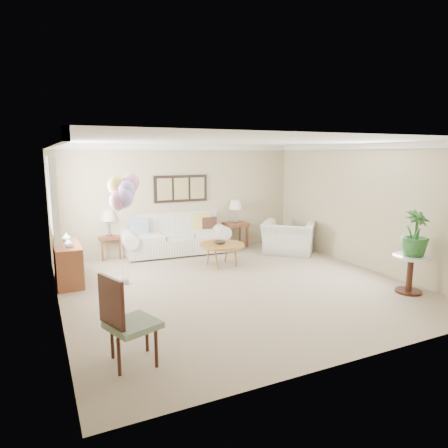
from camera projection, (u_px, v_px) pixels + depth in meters
name	position (u px, v px, depth m)	size (l,w,h in m)	color
ground_plane	(236.00, 285.00, 7.33)	(6.00, 6.00, 0.00)	tan
room_shell	(229.00, 197.00, 7.08)	(6.04, 6.04, 2.60)	#BDAD8E
wall_art_triptych	(181.00, 189.00, 9.70)	(1.35, 0.06, 0.65)	black
sofa	(175.00, 238.00, 9.65)	(2.66, 1.10, 0.96)	silver
end_table_left	(110.00, 239.00, 9.16)	(0.49, 0.45, 0.54)	brown
end_table_right	(235.00, 226.00, 10.33)	(0.58, 0.53, 0.64)	brown
lamp_left	(108.00, 217.00, 9.07)	(0.33, 0.33, 0.58)	gray
lamp_right	(235.00, 205.00, 10.23)	(0.33, 0.33, 0.58)	gray
coffee_table	(222.00, 246.00, 8.55)	(0.96, 0.96, 0.48)	olive
decor_bowl	(220.00, 242.00, 8.55)	(0.25, 0.25, 0.06)	#302A22
armchair	(288.00, 238.00, 9.65)	(1.18, 1.03, 0.77)	silver
side_table	(411.00, 265.00, 6.88)	(0.61, 0.61, 0.66)	silver
potted_plant	(415.00, 233.00, 6.78)	(0.44, 0.44, 0.79)	#235423
accent_chair	(126.00, 319.00, 4.50)	(0.66, 0.66, 1.06)	slate
credenza	(68.00, 263.00, 7.44)	(0.46, 1.20, 0.74)	brown
vase_white	(69.00, 243.00, 7.10)	(0.16, 0.16, 0.17)	silver
vase_sage	(67.00, 237.00, 7.56)	(0.17, 0.17, 0.18)	silver
balloon_cluster	(123.00, 192.00, 7.11)	(0.59, 0.55, 2.05)	gray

